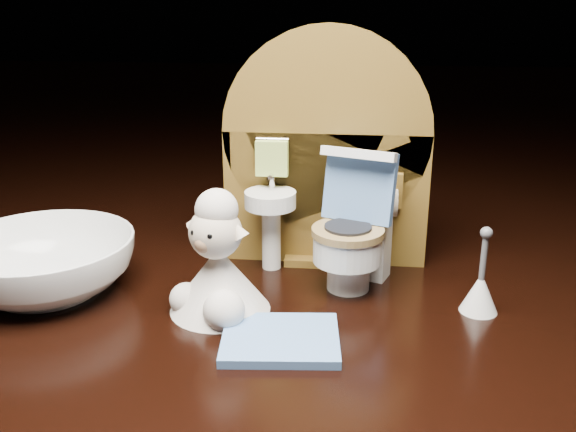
{
  "coord_description": "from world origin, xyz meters",
  "views": [
    {
      "loc": [
        0.02,
        -0.33,
        0.17
      ],
      "look_at": [
        -0.02,
        0.02,
        0.05
      ],
      "focal_mm": 40.0,
      "sensor_mm": 36.0,
      "label": 1
    }
  ],
  "objects": [
    {
      "name": "backdrop_panel",
      "position": [
        -0.0,
        0.06,
        0.07
      ],
      "size": [
        0.13,
        0.05,
        0.15
      ],
      "color": "brown",
      "rests_on": "ground"
    },
    {
      "name": "toy_toilet",
      "position": [
        0.02,
        0.03,
        0.03
      ],
      "size": [
        0.05,
        0.06,
        0.08
      ],
      "rotation": [
        0.0,
        0.0,
        -0.34
      ],
      "color": "white",
      "rests_on": "ground"
    },
    {
      "name": "bath_mat",
      "position": [
        -0.02,
        -0.05,
        0.0
      ],
      "size": [
        0.06,
        0.05,
        0.0
      ],
      "primitive_type": "cube",
      "rotation": [
        0.0,
        0.0,
        0.09
      ],
      "color": "#567FBA",
      "rests_on": "ground"
    },
    {
      "name": "toilet_brush",
      "position": [
        0.09,
        0.0,
        0.01
      ],
      "size": [
        0.02,
        0.02,
        0.05
      ],
      "color": "white",
      "rests_on": "ground"
    },
    {
      "name": "plush_lamb",
      "position": [
        -0.05,
        -0.02,
        0.02
      ],
      "size": [
        0.06,
        0.06,
        0.07
      ],
      "rotation": [
        0.0,
        0.0,
        -0.4
      ],
      "color": "beige",
      "rests_on": "ground"
    },
    {
      "name": "ceramic_bowl",
      "position": [
        -0.16,
        -0.0,
        0.02
      ],
      "size": [
        0.13,
        0.13,
        0.03
      ],
      "primitive_type": "imported",
      "rotation": [
        0.0,
        0.0,
        -0.24
      ],
      "color": "white",
      "rests_on": "ground"
    }
  ]
}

